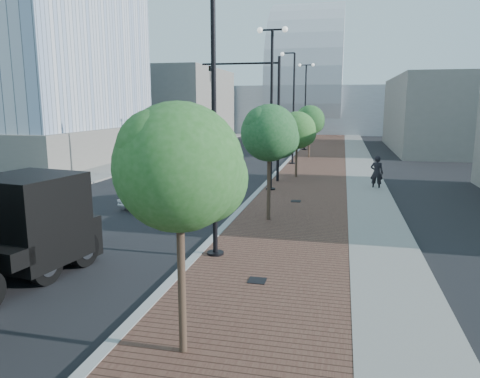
# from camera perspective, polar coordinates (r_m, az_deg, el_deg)

# --- Properties ---
(sidewalk) EXTENTS (7.00, 140.00, 0.12)m
(sidewalk) POSITION_cam_1_polar(r_m,az_deg,el_deg) (44.39, 11.15, 3.95)
(sidewalk) COLOR #4C2D23
(sidewalk) RESTS_ON ground
(concrete_strip) EXTENTS (2.40, 140.00, 0.13)m
(concrete_strip) POSITION_cam_1_polar(r_m,az_deg,el_deg) (44.40, 14.64, 3.81)
(concrete_strip) COLOR slate
(concrete_strip) RESTS_ON ground
(curb) EXTENTS (0.30, 140.00, 0.14)m
(curb) POSITION_cam_1_polar(r_m,az_deg,el_deg) (44.61, 6.64, 4.13)
(curb) COLOR gray
(curb) RESTS_ON ground
(west_sidewalk) EXTENTS (4.00, 140.00, 0.12)m
(west_sidewalk) POSITION_cam_1_polar(r_m,az_deg,el_deg) (47.74, -9.12, 4.48)
(west_sidewalk) COLOR slate
(west_sidewalk) RESTS_ON ground
(white_sedan) EXTENTS (3.01, 4.72, 1.47)m
(white_sedan) POSITION_cam_1_polar(r_m,az_deg,el_deg) (23.68, -9.92, -0.12)
(white_sedan) COLOR silver
(white_sedan) RESTS_ON ground
(dark_car_mid) EXTENTS (2.11, 4.47, 1.24)m
(dark_car_mid) POSITION_cam_1_polar(r_m,az_deg,el_deg) (32.66, -8.65, 2.66)
(dark_car_mid) COLOR black
(dark_car_mid) RESTS_ON ground
(dark_car_far) EXTENTS (2.37, 4.60, 1.28)m
(dark_car_far) POSITION_cam_1_polar(r_m,az_deg,el_deg) (48.91, 3.46, 5.42)
(dark_car_far) COLOR black
(dark_car_far) RESTS_ON ground
(pedestrian) EXTENTS (0.83, 0.63, 2.06)m
(pedestrian) POSITION_cam_1_polar(r_m,az_deg,el_deg) (28.39, 16.76, 1.97)
(pedestrian) COLOR black
(pedestrian) RESTS_ON ground
(streetlight_1) EXTENTS (1.44, 0.56, 9.21)m
(streetlight_1) POSITION_cam_1_polar(r_m,az_deg,el_deg) (14.69, -3.69, 7.67)
(streetlight_1) COLOR black
(streetlight_1) RESTS_ON ground
(streetlight_2) EXTENTS (1.72, 0.56, 9.28)m
(streetlight_2) POSITION_cam_1_polar(r_m,az_deg,el_deg) (26.39, 3.96, 10.03)
(streetlight_2) COLOR black
(streetlight_2) RESTS_ON ground
(streetlight_3) EXTENTS (1.44, 0.56, 9.21)m
(streetlight_3) POSITION_cam_1_polar(r_m,az_deg,el_deg) (38.31, 6.55, 9.47)
(streetlight_3) COLOR black
(streetlight_3) RESTS_ON ground
(streetlight_4) EXTENTS (1.72, 0.56, 9.28)m
(streetlight_4) POSITION_cam_1_polar(r_m,az_deg,el_deg) (50.24, 8.19, 10.25)
(streetlight_4) COLOR black
(streetlight_4) RESTS_ON ground
(traffic_mast) EXTENTS (5.09, 0.20, 8.00)m
(traffic_mast) POSITION_cam_1_polar(r_m,az_deg,el_deg) (29.49, 3.11, 10.42)
(traffic_mast) COLOR black
(traffic_mast) RESTS_ON ground
(tree_0) EXTENTS (2.52, 2.49, 5.17)m
(tree_0) POSITION_cam_1_polar(r_m,az_deg,el_deg) (8.71, -7.34, 2.64)
(tree_0) COLOR #382619
(tree_0) RESTS_ON ground
(tree_1) EXTENTS (2.46, 2.42, 5.10)m
(tree_1) POSITION_cam_1_polar(r_m,az_deg,el_deg) (19.38, 3.85, 6.99)
(tree_1) COLOR #382619
(tree_1) RESTS_ON ground
(tree_2) EXTENTS (2.57, 2.55, 4.59)m
(tree_2) POSITION_cam_1_polar(r_m,az_deg,el_deg) (31.30, 7.24, 7.30)
(tree_2) COLOR #382619
(tree_2) RESTS_ON ground
(tree_3) EXTENTS (2.77, 2.77, 4.96)m
(tree_3) POSITION_cam_1_polar(r_m,az_deg,el_deg) (43.24, 8.80, 8.51)
(tree_3) COLOR #382619
(tree_3) RESTS_ON ground
(tower_podium) EXTENTS (19.00, 19.00, 3.00)m
(tower_podium) POSITION_cam_1_polar(r_m,az_deg,el_deg) (46.19, -25.80, 5.14)
(tower_podium) COLOR #67635C
(tower_podium) RESTS_ON ground
(convention_center) EXTENTS (50.00, 30.00, 50.00)m
(convention_center) POSITION_cam_1_polar(r_m,az_deg,el_deg) (89.33, 8.55, 11.14)
(convention_center) COLOR #A1A4AB
(convention_center) RESTS_ON ground
(commercial_block_nw) EXTENTS (14.00, 20.00, 10.00)m
(commercial_block_nw) POSITION_cam_1_polar(r_m,az_deg,el_deg) (68.64, -8.52, 10.48)
(commercial_block_nw) COLOR slate
(commercial_block_nw) RESTS_ON ground
(commercial_block_ne) EXTENTS (12.00, 22.00, 8.00)m
(commercial_block_ne) POSITION_cam_1_polar(r_m,az_deg,el_deg) (55.28, 24.82, 8.56)
(commercial_block_ne) COLOR slate
(commercial_block_ne) RESTS_ON ground
(utility_cover_1) EXTENTS (0.50, 0.50, 0.02)m
(utility_cover_1) POSITION_cam_1_polar(r_m,az_deg,el_deg) (13.25, 2.17, -11.39)
(utility_cover_1) COLOR black
(utility_cover_1) RESTS_ON sidewalk
(utility_cover_2) EXTENTS (0.50, 0.50, 0.02)m
(utility_cover_2) POSITION_cam_1_polar(r_m,az_deg,el_deg) (23.72, 7.02, -1.52)
(utility_cover_2) COLOR black
(utility_cover_2) RESTS_ON sidewalk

